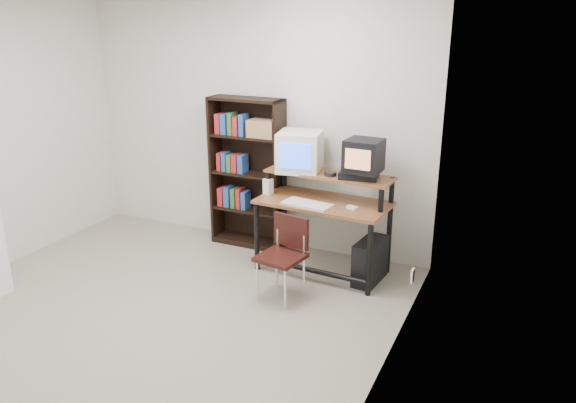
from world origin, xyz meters
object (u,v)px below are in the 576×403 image
at_px(pc_tower, 370,261).
at_px(school_chair, 285,249).
at_px(crt_monitor, 300,151).
at_px(bookshelf, 248,171).
at_px(computer_desk, 324,204).
at_px(crt_tv, 364,156).

height_order(pc_tower, school_chair, school_chair).
xyz_separation_m(crt_monitor, bookshelf, (-0.69, 0.20, -0.32)).
bearing_deg(pc_tower, school_chair, -130.28).
relative_size(school_chair, bookshelf, 0.46).
height_order(computer_desk, crt_tv, crt_tv).
height_order(pc_tower, bookshelf, bookshelf).
bearing_deg(crt_tv, bookshelf, 172.06).
bearing_deg(school_chair, crt_tv, 65.82).
bearing_deg(crt_monitor, crt_tv, -16.05).
xyz_separation_m(crt_monitor, pc_tower, (0.81, -0.17, -0.96)).
bearing_deg(school_chair, bookshelf, 142.10).
bearing_deg(pc_tower, bookshelf, 172.22).
bearing_deg(crt_tv, school_chair, -121.41).
relative_size(pc_tower, bookshelf, 0.28).
relative_size(pc_tower, school_chair, 0.60).
xyz_separation_m(crt_monitor, crt_tv, (0.67, -0.06, 0.04)).
bearing_deg(crt_monitor, school_chair, -87.62).
distance_m(computer_desk, school_chair, 0.70).
relative_size(crt_monitor, bookshelf, 0.30).
xyz_separation_m(pc_tower, bookshelf, (-1.50, 0.37, 0.63)).
height_order(crt_tv, bookshelf, bookshelf).
distance_m(crt_monitor, crt_tv, 0.67).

